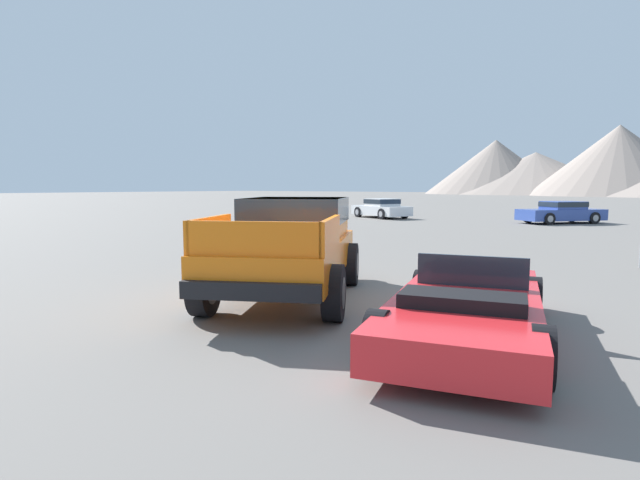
{
  "coord_description": "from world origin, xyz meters",
  "views": [
    {
      "loc": [
        5.2,
        -6.77,
        1.99
      ],
      "look_at": [
        -0.42,
        0.98,
        0.96
      ],
      "focal_mm": 28.0,
      "sensor_mm": 36.0,
      "label": 1
    }
  ],
  "objects_px": {
    "orange_pickup_truck": "(291,240)",
    "red_convertible_car": "(467,310)",
    "parked_car_white": "(381,208)",
    "parked_car_blue": "(561,212)"
  },
  "relations": [
    {
      "from": "parked_car_blue",
      "to": "parked_car_white",
      "type": "xyz_separation_m",
      "value": [
        -10.25,
        -1.54,
        0.01
      ]
    },
    {
      "from": "orange_pickup_truck",
      "to": "red_convertible_car",
      "type": "bearing_deg",
      "value": -39.86
    },
    {
      "from": "orange_pickup_truck",
      "to": "red_convertible_car",
      "type": "height_order",
      "value": "orange_pickup_truck"
    },
    {
      "from": "orange_pickup_truck",
      "to": "red_convertible_car",
      "type": "distance_m",
      "value": 3.74
    },
    {
      "from": "orange_pickup_truck",
      "to": "parked_car_blue",
      "type": "relative_size",
      "value": 1.11
    },
    {
      "from": "parked_car_white",
      "to": "parked_car_blue",
      "type": "bearing_deg",
      "value": -56.29
    },
    {
      "from": "red_convertible_car",
      "to": "parked_car_blue",
      "type": "relative_size",
      "value": 1.05
    },
    {
      "from": "red_convertible_car",
      "to": "parked_car_blue",
      "type": "height_order",
      "value": "parked_car_blue"
    },
    {
      "from": "red_convertible_car",
      "to": "parked_car_white",
      "type": "relative_size",
      "value": 1.05
    },
    {
      "from": "orange_pickup_truck",
      "to": "red_convertible_car",
      "type": "xyz_separation_m",
      "value": [
        3.6,
        -0.79,
        -0.62
      ]
    }
  ]
}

